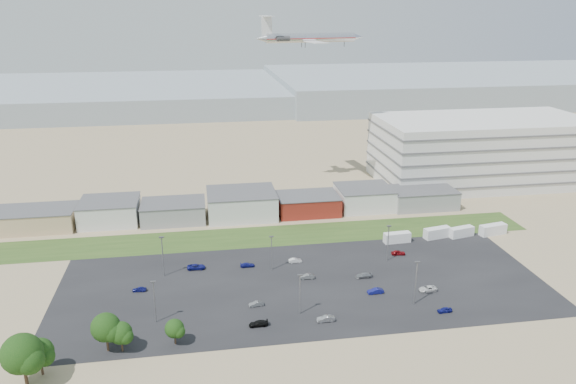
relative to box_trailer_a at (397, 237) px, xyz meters
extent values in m
plane|color=#8C7659|center=(-36.95, -41.40, -1.47)|extent=(700.00, 700.00, 0.00)
cube|color=black|center=(-31.95, -21.40, -1.47)|extent=(120.00, 50.00, 0.01)
cube|color=#2C481B|center=(-36.95, 10.60, -1.46)|extent=(160.00, 16.00, 0.02)
cube|color=silver|center=(53.05, 53.60, 11.03)|extent=(80.00, 40.00, 25.00)
imported|color=silver|center=(-2.83, -29.67, -0.85)|extent=(4.60, 2.42, 1.23)
imported|color=navy|center=(-15.76, -28.78, -0.82)|extent=(3.96, 1.49, 1.29)
imported|color=navy|center=(-3.02, -39.70, -0.90)|extent=(3.41, 1.52, 1.14)
imported|color=black|center=(-45.14, -38.61, -0.86)|extent=(4.20, 1.75, 1.21)
imported|color=#595B5E|center=(-44.72, -30.09, -0.90)|extent=(3.56, 1.63, 1.13)
imported|color=navy|center=(-71.88, -18.47, -0.91)|extent=(3.42, 1.61, 1.13)
imported|color=navy|center=(-44.76, -9.28, -0.92)|extent=(3.83, 1.64, 1.10)
imported|color=#595B5E|center=(-30.51, -18.54, -0.85)|extent=(3.86, 1.54, 1.25)
imported|color=maroon|center=(-2.66, -8.52, -0.81)|extent=(3.99, 1.92, 1.31)
imported|color=navy|center=(-58.16, -8.45, -0.81)|extent=(4.82, 2.39, 1.31)
imported|color=#595B5E|center=(-73.70, -39.48, -0.92)|extent=(3.87, 1.84, 1.09)
imported|color=silver|center=(-31.77, -8.67, -0.88)|extent=(3.59, 1.31, 1.17)
imported|color=#A5A5AA|center=(-16.20, -20.27, -0.86)|extent=(4.20, 1.71, 1.22)
imported|color=#A5A5AA|center=(-30.40, -39.15, -0.81)|extent=(4.00, 1.42, 1.31)
camera|label=1|loc=(-56.02, -144.14, 64.09)|focal=35.00mm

